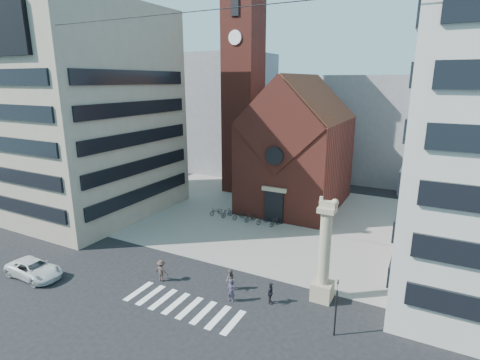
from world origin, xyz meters
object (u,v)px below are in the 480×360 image
object	(u,v)px
lion_column	(324,260)
pedestrian_1	(230,280)
traffic_light	(336,306)
white_car	(34,269)
pedestrian_2	(270,293)
scooter_0	(216,211)
pedestrian_0	(231,291)

from	to	relation	value
lion_column	pedestrian_1	bearing A→B (deg)	-162.57
traffic_light	white_car	distance (m)	26.35
traffic_light	pedestrian_2	distance (m)	5.84
pedestrian_2	pedestrian_1	bearing A→B (deg)	81.24
white_car	scooter_0	world-z (taller)	white_car
white_car	pedestrian_0	xyz separation A→B (m)	(17.56, 4.83, 0.19)
pedestrian_2	scooter_0	world-z (taller)	pedestrian_2
white_car	pedestrian_2	distance (m)	21.31
white_car	scooter_0	distance (m)	22.16
lion_column	pedestrian_1	world-z (taller)	lion_column
pedestrian_2	white_car	bearing A→B (deg)	101.10
pedestrian_0	pedestrian_1	size ratio (longest dim) A/B	1.04
pedestrian_1	traffic_light	bearing A→B (deg)	25.77
pedestrian_1	scooter_0	xyz separation A→B (m)	(-10.45, 15.00, -0.35)
lion_column	scooter_0	world-z (taller)	lion_column
lion_column	pedestrian_1	xyz separation A→B (m)	(-7.23, -2.27, -2.54)
white_car	pedestrian_1	world-z (taller)	pedestrian_1
lion_column	pedestrian_0	world-z (taller)	lion_column
traffic_light	white_car	size ratio (longest dim) A/B	0.77
pedestrian_1	lion_column	bearing A→B (deg)	53.84
traffic_light	pedestrian_1	size ratio (longest dim) A/B	2.34
white_car	lion_column	bearing A→B (deg)	-70.08
pedestrian_1	pedestrian_2	xyz separation A→B (m)	(3.75, -0.22, -0.01)
white_car	pedestrian_0	size ratio (longest dim) A/B	2.90
scooter_0	white_car	bearing A→B (deg)	-82.67
pedestrian_1	pedestrian_2	distance (m)	3.76
lion_column	pedestrian_2	distance (m)	4.98
lion_column	pedestrian_0	bearing A→B (deg)	-149.76
lion_column	traffic_light	distance (m)	4.62
lion_column	pedestrian_2	bearing A→B (deg)	-144.40
pedestrian_2	scooter_0	distance (m)	20.82
traffic_light	pedestrian_1	xyz separation A→B (m)	(-9.22, 1.73, -1.37)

